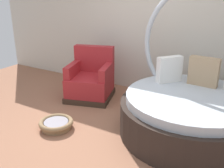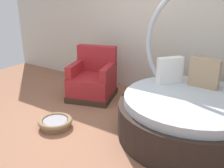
% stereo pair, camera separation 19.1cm
% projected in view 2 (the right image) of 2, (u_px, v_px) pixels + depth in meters
% --- Properties ---
extents(ground_plane, '(8.00, 8.00, 0.02)m').
position_uv_depth(ground_plane, '(98.00, 138.00, 3.67)').
color(ground_plane, '#936047').
extents(back_wall, '(8.00, 0.12, 2.85)m').
position_uv_depth(back_wall, '(163.00, 20.00, 4.75)').
color(back_wall, beige).
rests_on(back_wall, ground_plane).
extents(round_daybed, '(1.95, 1.95, 2.12)m').
position_uv_depth(round_daybed, '(191.00, 108.00, 3.63)').
color(round_daybed, '#2D231E').
rests_on(round_daybed, ground_plane).
extents(red_armchair, '(1.00, 1.00, 0.94)m').
position_uv_depth(red_armchair, '(93.00, 80.00, 4.92)').
color(red_armchair, '#38281E').
rests_on(red_armchair, ground_plane).
extents(pet_basket, '(0.51, 0.51, 0.13)m').
position_uv_depth(pet_basket, '(55.00, 122.00, 3.91)').
color(pet_basket, '#8E704C').
rests_on(pet_basket, ground_plane).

